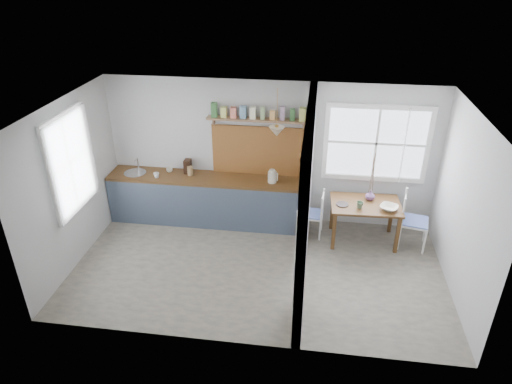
# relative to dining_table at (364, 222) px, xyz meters

# --- Properties ---
(floor) EXTENTS (5.80, 3.20, 0.01)m
(floor) POSITION_rel_dining_table_xyz_m (-1.69, -1.04, -0.36)
(floor) COLOR gray
(floor) RESTS_ON ground
(ceiling) EXTENTS (5.80, 3.20, 0.01)m
(ceiling) POSITION_rel_dining_table_xyz_m (-1.69, -1.04, 2.24)
(ceiling) COLOR #BDBDBD
(ceiling) RESTS_ON walls
(walls) EXTENTS (5.81, 3.21, 2.60)m
(walls) POSITION_rel_dining_table_xyz_m (-1.69, -1.04, 0.94)
(walls) COLOR #BDBDBD
(walls) RESTS_ON floor
(partition) EXTENTS (0.12, 3.20, 2.60)m
(partition) POSITION_rel_dining_table_xyz_m (-0.99, -0.98, 1.09)
(partition) COLOR #BDBDBD
(partition) RESTS_ON floor
(kitchen_window) EXTENTS (0.10, 1.16, 1.50)m
(kitchen_window) POSITION_rel_dining_table_xyz_m (-4.56, -1.04, 1.29)
(kitchen_window) COLOR white
(kitchen_window) RESTS_ON walls
(nook_window) EXTENTS (1.76, 0.10, 1.30)m
(nook_window) POSITION_rel_dining_table_xyz_m (0.11, 0.52, 1.24)
(nook_window) COLOR white
(nook_window) RESTS_ON walls
(counter) EXTENTS (3.50, 0.60, 0.90)m
(counter) POSITION_rel_dining_table_xyz_m (-2.82, 0.29, 0.10)
(counter) COLOR #492F11
(counter) RESTS_ON floor
(sink) EXTENTS (0.40, 0.40, 0.02)m
(sink) POSITION_rel_dining_table_xyz_m (-4.12, 0.26, 0.53)
(sink) COLOR silver
(sink) RESTS_ON counter
(backsplash) EXTENTS (1.65, 0.03, 0.90)m
(backsplash) POSITION_rel_dining_table_xyz_m (-1.89, 0.53, 0.99)
(backsplash) COLOR #935F28
(backsplash) RESTS_ON walls
(shelf) EXTENTS (1.75, 0.20, 0.21)m
(shelf) POSITION_rel_dining_table_xyz_m (-1.89, 0.45, 1.65)
(shelf) COLOR #966C46
(shelf) RESTS_ON walls
(pendant_lamp) EXTENTS (0.26, 0.26, 0.16)m
(pendant_lamp) POSITION_rel_dining_table_xyz_m (-1.54, 0.11, 1.52)
(pendant_lamp) COLOR beige
(pendant_lamp) RESTS_ON ceiling
(utensil_rail) EXTENTS (0.02, 0.50, 0.02)m
(utensil_rail) POSITION_rel_dining_table_xyz_m (-1.08, -0.14, 1.09)
(utensil_rail) COLOR silver
(utensil_rail) RESTS_ON partition
(dining_table) EXTENTS (1.18, 0.81, 0.72)m
(dining_table) POSITION_rel_dining_table_xyz_m (0.00, 0.00, 0.00)
(dining_table) COLOR #492F11
(dining_table) RESTS_ON floor
(chair_left) EXTENTS (0.41, 0.41, 0.84)m
(chair_left) POSITION_rel_dining_table_xyz_m (-0.89, 0.06, 0.06)
(chair_left) COLOR white
(chair_left) RESTS_ON floor
(chair_right) EXTENTS (0.52, 0.52, 0.97)m
(chair_right) POSITION_rel_dining_table_xyz_m (0.82, -0.06, 0.13)
(chair_right) COLOR white
(chair_right) RESTS_ON floor
(kettle) EXTENTS (0.25, 0.23, 0.24)m
(kettle) POSITION_rel_dining_table_xyz_m (-1.61, 0.22, 0.66)
(kettle) COLOR beige
(kettle) RESTS_ON counter
(mug_a) EXTENTS (0.13, 0.13, 0.09)m
(mug_a) POSITION_rel_dining_table_xyz_m (-3.66, 0.12, 0.59)
(mug_a) COLOR silver
(mug_a) RESTS_ON counter
(mug_b) EXTENTS (0.14, 0.14, 0.09)m
(mug_b) POSITION_rel_dining_table_xyz_m (-3.50, 0.38, 0.58)
(mug_b) COLOR beige
(mug_b) RESTS_ON counter
(knife_block) EXTENTS (0.12, 0.16, 0.25)m
(knife_block) POSITION_rel_dining_table_xyz_m (-3.16, 0.40, 0.67)
(knife_block) COLOR black
(knife_block) RESTS_ON counter
(jar) EXTENTS (0.13, 0.13, 0.17)m
(jar) POSITION_rel_dining_table_xyz_m (-3.09, 0.31, 0.62)
(jar) COLOR #9D8053
(jar) RESTS_ON counter
(towel_magenta) EXTENTS (0.02, 0.03, 0.57)m
(towel_magenta) POSITION_rel_dining_table_xyz_m (-1.11, -0.05, -0.09)
(towel_magenta) COLOR #BC345D
(towel_magenta) RESTS_ON counter
(towel_orange) EXTENTS (0.02, 0.03, 0.45)m
(towel_orange) POSITION_rel_dining_table_xyz_m (-1.11, -0.10, -0.11)
(towel_orange) COLOR #DD4704
(towel_orange) RESTS_ON counter
(bowl) EXTENTS (0.37, 0.37, 0.07)m
(bowl) POSITION_rel_dining_table_xyz_m (0.36, -0.15, 0.40)
(bowl) COLOR white
(bowl) RESTS_ON dining_table
(table_cup) EXTENTS (0.14, 0.14, 0.11)m
(table_cup) POSITION_rel_dining_table_xyz_m (-0.12, -0.16, 0.41)
(table_cup) COLOR #5A7858
(table_cup) RESTS_ON dining_table
(plate) EXTENTS (0.22, 0.22, 0.02)m
(plate) POSITION_rel_dining_table_xyz_m (-0.39, -0.09, 0.37)
(plate) COLOR black
(plate) RESTS_ON dining_table
(vase) EXTENTS (0.21, 0.21, 0.17)m
(vase) POSITION_rel_dining_table_xyz_m (0.07, 0.15, 0.44)
(vase) COLOR #724A83
(vase) RESTS_ON dining_table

